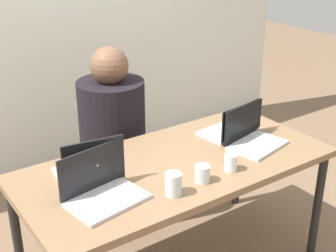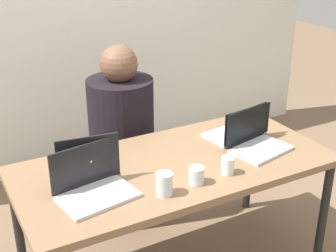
% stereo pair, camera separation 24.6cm
% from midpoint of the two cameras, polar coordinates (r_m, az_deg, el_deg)
% --- Properties ---
extents(back_wall, '(4.50, 0.10, 2.33)m').
position_cam_midpoint_polar(back_wall, '(3.73, -15.96, 11.55)').
color(back_wall, silver).
rests_on(back_wall, ground).
extents(desk, '(1.67, 0.79, 0.72)m').
position_cam_midpoint_polar(desk, '(2.51, -1.78, -5.72)').
color(desk, '#836445').
rests_on(desk, ground).
extents(person_at_center, '(0.52, 0.52, 1.21)m').
position_cam_midpoint_polar(person_at_center, '(3.08, -8.95, -2.72)').
color(person_at_center, black).
rests_on(person_at_center, ground).
extents(laptop_front_right, '(0.36, 0.29, 0.22)m').
position_cam_midpoint_polar(laptop_front_right, '(2.67, 7.61, -1.37)').
color(laptop_front_right, silver).
rests_on(laptop_front_right, desk).
extents(laptop_back_left, '(0.33, 0.31, 0.25)m').
position_cam_midpoint_polar(laptop_back_left, '(2.35, -12.55, -5.29)').
color(laptop_back_left, '#B7B3B3').
rests_on(laptop_back_left, desk).
extents(laptop_front_left, '(0.38, 0.29, 0.23)m').
position_cam_midpoint_polar(laptop_front_left, '(2.18, -11.35, -7.69)').
color(laptop_front_left, silver).
rests_on(laptop_front_left, desk).
extents(laptop_back_right, '(0.37, 0.26, 0.20)m').
position_cam_midpoint_polar(laptop_back_right, '(2.79, 5.37, -0.19)').
color(laptop_back_right, silver).
rests_on(laptop_back_right, desk).
extents(water_glass_left, '(0.08, 0.08, 0.11)m').
position_cam_midpoint_polar(water_glass_left, '(2.17, -2.60, -7.34)').
color(water_glass_left, silver).
rests_on(water_glass_left, desk).
extents(water_glass_right, '(0.07, 0.07, 0.09)m').
position_cam_midpoint_polar(water_glass_right, '(2.39, 4.72, -4.66)').
color(water_glass_right, white).
rests_on(water_glass_right, desk).
extents(water_glass_center, '(0.08, 0.08, 0.09)m').
position_cam_midpoint_polar(water_glass_center, '(2.28, 1.13, -6.04)').
color(water_glass_center, silver).
rests_on(water_glass_center, desk).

